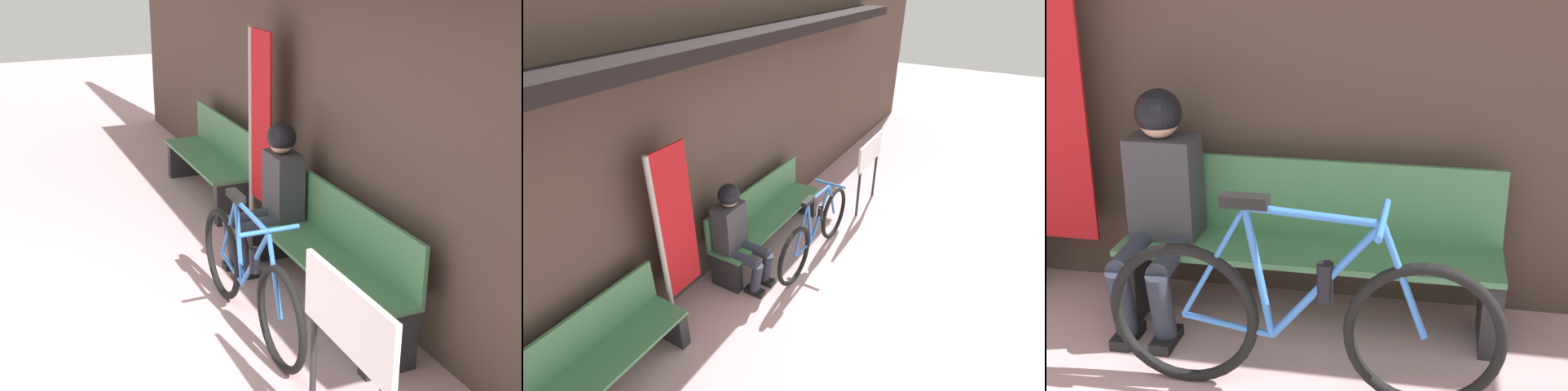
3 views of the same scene
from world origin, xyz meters
TOP-DOWN VIEW (x-y plane):
  - park_bench_near at (-0.12, 2.53)m, footprint 1.90×0.42m
  - bicycle at (-0.04, 1.89)m, footprint 1.71×0.40m
  - person_seated at (-0.87, 2.43)m, footprint 0.34×0.58m

SIDE VIEW (x-z plane):
  - bicycle at x=-0.04m, z-range -0.09..0.82m
  - park_bench_near at x=-0.12m, z-range -0.02..0.81m
  - person_seated at x=-0.87m, z-range 0.09..1.28m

